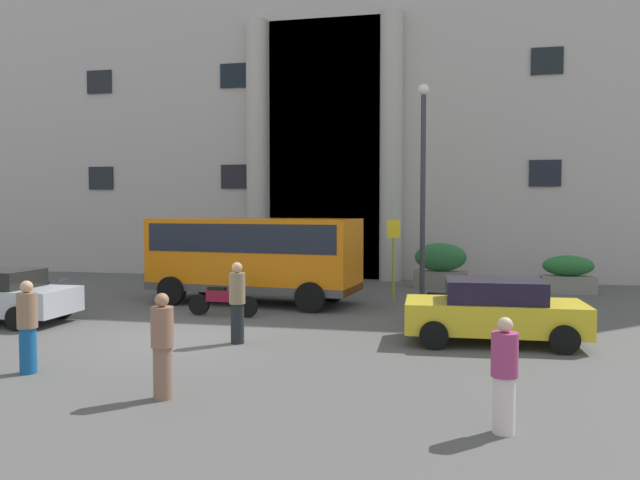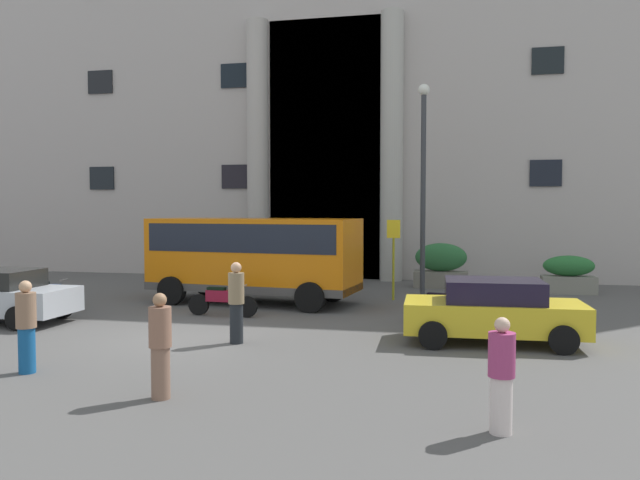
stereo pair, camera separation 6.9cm
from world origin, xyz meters
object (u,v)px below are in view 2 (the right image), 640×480
at_px(bus_stop_sign, 393,251).
at_px(pedestrian_child_trailing, 236,302).
at_px(motorcycle_near_kerb, 221,300).
at_px(motorcycle_far_end, 44,294).
at_px(scooter_by_planter, 442,307).
at_px(parked_coupe_end, 493,311).
at_px(orange_minibus, 254,253).
at_px(hedge_planter_far_west, 441,266).
at_px(hedge_planter_east, 569,275).
at_px(pedestrian_man_red_shirt, 26,326).
at_px(hedge_planter_entrance_right, 228,265).
at_px(lamppost_plaza_centre, 423,172).
at_px(pedestrian_woman_with_bag, 160,346).
at_px(hedge_planter_far_east, 308,266).
at_px(pedestrian_woman_dark_dress, 501,376).

xyz_separation_m(bus_stop_sign, pedestrian_child_trailing, (-2.82, -7.38, -0.71)).
height_order(motorcycle_near_kerb, motorcycle_far_end, same).
bearing_deg(scooter_by_planter, bus_stop_sign, 126.83).
bearing_deg(bus_stop_sign, parked_coupe_end, -65.24).
bearing_deg(motorcycle_near_kerb, orange_minibus, 89.63).
distance_m(hedge_planter_far_west, motorcycle_near_kerb, 9.76).
relative_size(parked_coupe_end, pedestrian_child_trailing, 2.18).
bearing_deg(bus_stop_sign, hedge_planter_east, 26.50).
bearing_deg(motorcycle_near_kerb, scooter_by_planter, 3.38).
bearing_deg(motorcycle_far_end, pedestrian_child_trailing, -35.85).
height_order(orange_minibus, pedestrian_man_red_shirt, orange_minibus).
relative_size(hedge_planter_east, hedge_planter_entrance_right, 1.18).
height_order(orange_minibus, scooter_by_planter, orange_minibus).
height_order(hedge_planter_entrance_right, pedestrian_man_red_shirt, pedestrian_man_red_shirt).
height_order(motorcycle_near_kerb, scooter_by_planter, same).
bearing_deg(bus_stop_sign, motorcycle_far_end, -158.52).
xyz_separation_m(motorcycle_far_end, lamppost_plaza_centre, (11.06, 5.53, 3.84)).
bearing_deg(motorcycle_near_kerb, pedestrian_child_trailing, -60.26).
height_order(hedge_planter_east, hedge_planter_far_west, hedge_planter_far_west).
distance_m(hedge_planter_east, pedestrian_woman_with_bag, 16.83).
height_order(hedge_planter_far_east, pedestrian_woman_with_bag, pedestrian_woman_with_bag).
bearing_deg(hedge_planter_far_east, pedestrian_child_trailing, -85.06).
distance_m(hedge_planter_far_west, scooter_by_planter, 7.72).
bearing_deg(motorcycle_near_kerb, bus_stop_sign, 46.04).
relative_size(orange_minibus, hedge_planter_east, 3.71).
bearing_deg(motorcycle_near_kerb, hedge_planter_far_east, 88.02).
xyz_separation_m(parked_coupe_end, pedestrian_woman_dark_dress, (-0.24, -5.79, 0.05)).
height_order(hedge_planter_entrance_right, hedge_planter_far_west, hedge_planter_far_west).
bearing_deg(pedestrian_child_trailing, lamppost_plaza_centre, -71.32).
relative_size(bus_stop_sign, pedestrian_woman_dark_dress, 1.68).
xyz_separation_m(pedestrian_child_trailing, lamppost_plaza_centre, (3.69, 8.90, 3.37)).
height_order(bus_stop_sign, scooter_by_planter, bus_stop_sign).
xyz_separation_m(motorcycle_near_kerb, scooter_by_planter, (6.12, 0.04, 0.00)).
xyz_separation_m(hedge_planter_entrance_right, motorcycle_near_kerb, (2.69, -7.63, -0.27)).
distance_m(hedge_planter_far_east, lamppost_plaza_centre, 6.23).
distance_m(bus_stop_sign, pedestrian_woman_dark_dress, 12.25).
distance_m(motorcycle_far_end, pedestrian_woman_dark_dress, 15.05).
distance_m(pedestrian_man_red_shirt, lamppost_plaza_centre, 14.22).
xyz_separation_m(hedge_planter_far_east, motorcycle_near_kerb, (-0.68, -7.76, -0.25)).
height_order(motorcycle_near_kerb, lamppost_plaza_centre, lamppost_plaza_centre).
bearing_deg(motorcycle_near_kerb, hedge_planter_east, 37.38).
relative_size(scooter_by_planter, pedestrian_child_trailing, 1.11).
distance_m(orange_minibus, parked_coupe_end, 8.49).
relative_size(hedge_planter_far_east, motorcycle_near_kerb, 1.04).
height_order(hedge_planter_far_east, hedge_planter_far_west, hedge_planter_far_west).
xyz_separation_m(bus_stop_sign, hedge_planter_far_east, (-3.76, 3.61, -0.93)).
relative_size(scooter_by_planter, pedestrian_woman_with_bag, 1.20).
xyz_separation_m(orange_minibus, pedestrian_man_red_shirt, (-1.43, -8.96, -0.76)).
distance_m(hedge_planter_entrance_right, lamppost_plaza_centre, 8.98).
bearing_deg(hedge_planter_east, bus_stop_sign, -153.50).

